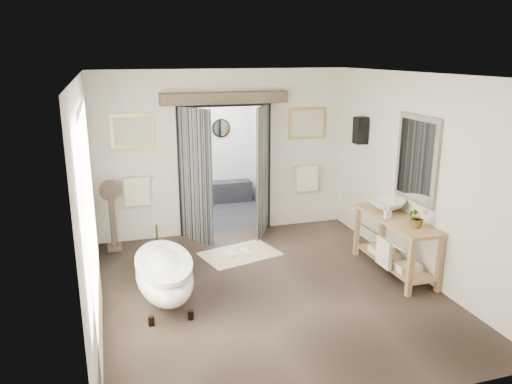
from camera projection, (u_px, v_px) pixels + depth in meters
ground_plane at (269, 290)px, 6.87m from camera, size 5.00×5.00×0.00m
room_shell at (270, 161)px, 6.24m from camera, size 4.52×5.02×2.91m
shower_room at (208, 166)px, 10.30m from camera, size 2.22×2.01×2.51m
back_wall_dressing at (227, 149)px, 8.58m from camera, size 3.82×0.75×2.52m
clawfoot_tub at (164, 274)px, 6.49m from camera, size 0.73×1.62×0.79m
vanity at (394, 240)px, 7.31m from camera, size 0.57×1.60×0.85m
pedestal_mirror at (113, 220)px, 8.16m from camera, size 0.35×0.23×1.19m
rug at (240, 254)px, 8.10m from camera, size 1.36×1.08×0.01m
slippers at (238, 253)px, 8.06m from camera, size 0.41×0.27×0.05m
basin at (387, 206)px, 7.48m from camera, size 0.72×0.72×0.19m
plant at (418, 217)px, 6.79m from camera, size 0.31×0.28×0.30m
soap_bottle_a at (388, 212)px, 7.17m from camera, size 0.09×0.09×0.19m
soap_bottle_b at (376, 201)px, 7.75m from camera, size 0.14×0.14×0.16m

